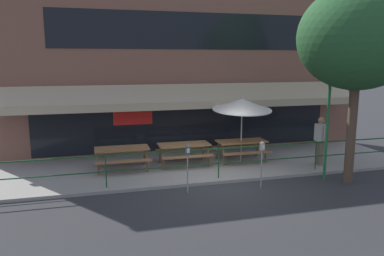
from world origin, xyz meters
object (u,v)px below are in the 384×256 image
at_px(patio_umbrella_right, 242,105).
at_px(parking_meter_far, 262,150).
at_px(street_sign_pole, 328,108).
at_px(street_tree_curbside, 364,31).
at_px(picnic_table_left, 122,152).
at_px(pedestrian_walking, 320,138).
at_px(picnic_table_right, 241,145).
at_px(picnic_table_centre, 184,148).
at_px(parking_meter_near, 188,154).

bearing_deg(patio_umbrella_right, parking_meter_far, -99.54).
relative_size(street_sign_pole, street_tree_curbside, 0.70).
distance_m(picnic_table_left, pedestrian_walking, 6.91).
bearing_deg(picnic_table_right, picnic_table_centre, 179.22).
bearing_deg(parking_meter_far, pedestrian_walking, 26.54).
height_order(parking_meter_near, parking_meter_far, same).
xyz_separation_m(pedestrian_walking, parking_meter_far, (-2.93, -1.46, 0.09)).
relative_size(picnic_table_left, parking_meter_near, 1.27).
relative_size(picnic_table_right, street_tree_curbside, 0.28).
bearing_deg(parking_meter_near, street_tree_curbside, -5.53).
distance_m(picnic_table_right, parking_meter_far, 2.73).
relative_size(patio_umbrella_right, street_sign_pole, 0.53).
bearing_deg(picnic_table_centre, patio_umbrella_right, -0.16).
bearing_deg(picnic_table_left, street_sign_pole, -21.78).
height_order(pedestrian_walking, street_tree_curbside, street_tree_curbside).
distance_m(picnic_table_left, picnic_table_right, 4.32).
distance_m(picnic_table_right, patio_umbrella_right, 1.47).
bearing_deg(parking_meter_far, picnic_table_centre, 122.49).
relative_size(picnic_table_left, picnic_table_right, 1.00).
xyz_separation_m(picnic_table_centre, street_sign_pole, (3.98, -2.51, 1.61)).
bearing_deg(parking_meter_far, street_tree_curbside, -6.67).
bearing_deg(pedestrian_walking, picnic_table_centre, 165.25).
relative_size(picnic_table_centre, street_tree_curbside, 0.28).
bearing_deg(patio_umbrella_right, pedestrian_walking, -26.11).
bearing_deg(picnic_table_left, parking_meter_far, -34.22).
bearing_deg(pedestrian_walking, patio_umbrella_right, 153.89).
bearing_deg(patio_umbrella_right, street_sign_pole, -53.88).
distance_m(patio_umbrella_right, pedestrian_walking, 2.98).
height_order(patio_umbrella_right, parking_meter_near, patio_umbrella_right).
relative_size(parking_meter_near, street_tree_curbside, 0.22).
bearing_deg(street_tree_curbside, pedestrian_walking, 89.53).
bearing_deg(parking_meter_far, picnic_table_right, 80.38).
relative_size(picnic_table_centre, picnic_table_right, 1.00).
height_order(picnic_table_centre, parking_meter_near, parking_meter_near).
distance_m(picnic_table_centre, patio_umbrella_right, 2.61).
relative_size(pedestrian_walking, street_sign_pole, 0.38).
bearing_deg(parking_meter_near, patio_umbrella_right, 43.33).
bearing_deg(picnic_table_left, picnic_table_right, 0.31).
bearing_deg(picnic_table_right, patio_umbrella_right, 90.00).
relative_size(picnic_table_centre, parking_meter_far, 1.27).
bearing_deg(parking_meter_near, parking_meter_far, -4.03).
relative_size(picnic_table_left, patio_umbrella_right, 0.76).
height_order(picnic_table_left, pedestrian_walking, pedestrian_walking).
relative_size(picnic_table_centre, patio_umbrella_right, 0.76).
bearing_deg(parking_meter_far, patio_umbrella_right, 80.46).
xyz_separation_m(picnic_table_centre, street_tree_curbside, (4.62, -3.02, 3.90)).
bearing_deg(street_sign_pole, picnic_table_right, 126.37).
xyz_separation_m(patio_umbrella_right, street_sign_pole, (1.82, -2.50, 0.14)).
bearing_deg(pedestrian_walking, street_sign_pole, -116.97).
xyz_separation_m(parking_meter_near, street_tree_curbside, (5.14, -0.50, 3.45)).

